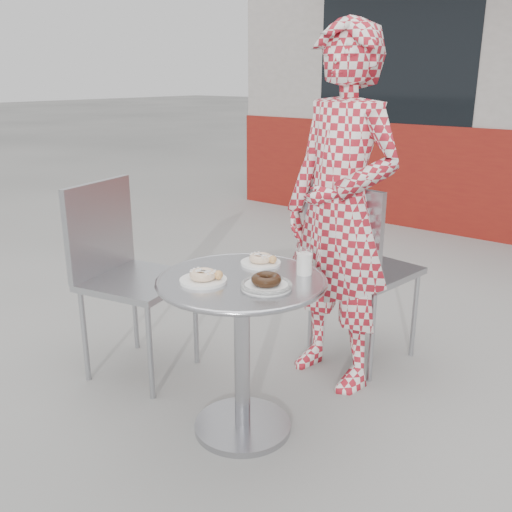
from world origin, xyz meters
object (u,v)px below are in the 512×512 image
Objects in this scene: bistro_table at (242,318)px; seated_person at (340,212)px; plate_near at (204,277)px; chair_far at (361,305)px; plate_checker at (266,283)px; plate_far at (261,260)px; milk_cup at (304,263)px; chair_left at (139,317)px.

bistro_table is 0.41× the size of seated_person.
chair_far is at bearing 82.08° from plate_near.
chair_far reaches higher than plate_checker.
plate_far is (-0.05, 0.19, 0.18)m from bistro_table.
milk_cup is at bearing 2.33° from plate_far.
chair_far is 0.61m from seated_person.
chair_far reaches higher than bistro_table.
plate_far is at bearing 82.97° from plate_near.
chair_left is 0.57× the size of seated_person.
plate_near reaches higher than plate_far.
milk_cup is (0.11, -0.44, -0.11)m from seated_person.
chair_left is at bearing 53.62° from chair_far.
chair_left is at bearing -133.15° from seated_person.
chair_left is 5.66× the size of plate_far.
chair_far is 0.84m from milk_cup.
plate_far is at bearing 88.52° from chair_far.
plate_near is at bearing 88.90° from chair_far.
plate_far is at bearing 132.41° from plate_checker.
bistro_table is at bearing -75.17° from plate_far.
bistro_table is at bearing 173.00° from plate_checker.
chair_left is at bearing 174.76° from plate_checker.
plate_near is (0.65, -0.18, 0.41)m from chair_left.
seated_person is 0.48m from plate_far.
chair_far is at bearing 81.70° from plate_far.
bistro_table is 6.51× the size of milk_cup.
seated_person is at bearing 96.92° from plate_checker.
seated_person reaches higher than plate_near.
chair_left is at bearing -171.59° from milk_cup.
plate_near is (-0.14, -0.76, -0.14)m from seated_person.
bistro_table is 0.72m from seated_person.
plate_far is at bearing 104.83° from bistro_table.
seated_person is 16.01× the size of milk_cup.
chair_far reaches higher than plate_far.
bistro_table is 0.72× the size of chair_far.
bistro_table is 0.24m from plate_near.
plate_near is 0.25m from plate_checker.
milk_cup reaches higher than bistro_table.
milk_cup is (0.16, 0.20, 0.22)m from bistro_table.
seated_person is 8.53× the size of plate_checker.
milk_cup reaches higher than plate_checker.
chair_far is (0.05, 0.90, -0.22)m from bistro_table.
chair_far reaches higher than milk_cup.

